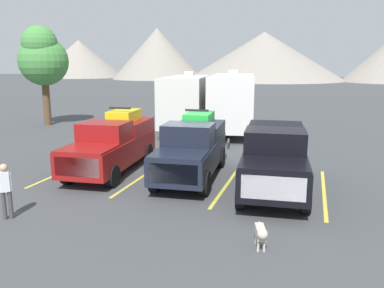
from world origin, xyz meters
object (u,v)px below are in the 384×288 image
object	(u,v)px
pickup_truck_b	(193,147)
camper_trailer_b	(232,100)
pickup_truck_c	(274,156)
dog	(261,233)
camper_trailer_a	(187,100)
person_a	(6,188)
pickup_truck_a	(113,143)

from	to	relation	value
pickup_truck_b	camper_trailer_b	distance (m)	10.30
pickup_truck_c	dog	size ratio (longest dim) A/B	7.20
pickup_truck_b	camper_trailer_a	distance (m)	10.98
pickup_truck_b	person_a	xyz separation A→B (m)	(-3.84, -5.62, -0.25)
person_a	pickup_truck_b	bearing A→B (deg)	55.67
pickup_truck_b	person_a	size ratio (longest dim) A/B	3.47
camper_trailer_b	pickup_truck_c	bearing A→B (deg)	-71.17
dog	camper_trailer_b	bearing A→B (deg)	103.86
pickup_truck_c	camper_trailer_a	world-z (taller)	camper_trailer_a
pickup_truck_c	person_a	distance (m)	8.67
camper_trailer_b	pickup_truck_b	bearing A→B (deg)	-87.24
camper_trailer_b	person_a	distance (m)	16.27
pickup_truck_a	dog	bearing A→B (deg)	-38.15
pickup_truck_b	dog	distance (m)	6.39
pickup_truck_a	camper_trailer_b	bearing A→B (deg)	73.97
dog	pickup_truck_a	bearing A→B (deg)	141.85
pickup_truck_b	camper_trailer_a	xyz separation A→B (m)	(-3.57, 10.34, 0.84)
pickup_truck_a	camper_trailer_a	world-z (taller)	camper_trailer_a
pickup_truck_a	camper_trailer_a	distance (m)	10.41
pickup_truck_b	camper_trailer_b	world-z (taller)	camper_trailer_b
pickup_truck_a	pickup_truck_b	distance (m)	3.45
camper_trailer_a	pickup_truck_c	bearing A→B (deg)	-58.21
camper_trailer_a	dog	world-z (taller)	camper_trailer_a
camper_trailer_a	dog	distance (m)	17.26
pickup_truck_b	pickup_truck_a	bearing A→B (deg)	-179.48
pickup_truck_b	pickup_truck_c	size ratio (longest dim) A/B	0.94
camper_trailer_b	dog	distance (m)	16.19
camper_trailer_a	person_a	distance (m)	16.01
camper_trailer_b	pickup_truck_a	bearing A→B (deg)	-106.03
pickup_truck_c	person_a	xyz separation A→B (m)	(-7.04, -5.04, -0.26)
pickup_truck_b	camper_trailer_b	bearing A→B (deg)	92.76
pickup_truck_b	person_a	bearing A→B (deg)	-124.33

